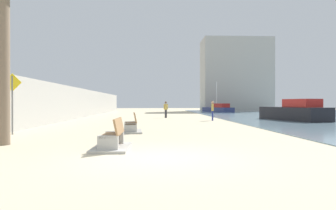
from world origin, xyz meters
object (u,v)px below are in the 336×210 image
at_px(person_standing, 213,109).
at_px(pedestrian_sign, 12,97).
at_px(bench_near, 113,141).
at_px(bench_far, 131,127).
at_px(boat_distant, 218,109).
at_px(boat_mid_bay, 295,112).
at_px(person_walking, 166,108).

xyz_separation_m(person_standing, pedestrian_sign, (-11.36, -10.44, 0.82)).
relative_size(bench_near, bench_far, 0.97).
xyz_separation_m(bench_near, person_standing, (6.14, 15.09, 0.70)).
bearing_deg(person_standing, bench_far, -122.03).
bearing_deg(bench_far, boat_distant, 70.84).
bearing_deg(bench_far, bench_near, -91.78).
distance_m(bench_near, boat_mid_bay, 19.48).
bearing_deg(pedestrian_sign, boat_mid_bay, 28.96).
bearing_deg(person_standing, person_walking, 126.53).
relative_size(boat_distant, pedestrian_sign, 2.44).
relative_size(bench_near, pedestrian_sign, 0.75).
xyz_separation_m(bench_near, boat_distant, (11.61, 38.49, 0.32)).
bearing_deg(bench_far, person_standing, 57.97).
bearing_deg(boat_mid_bay, person_walking, 152.55).
bearing_deg(person_walking, boat_mid_bay, -27.45).
xyz_separation_m(person_walking, pedestrian_sign, (-7.71, -15.37, 0.82)).
xyz_separation_m(bench_near, boat_mid_bay, (12.83, 14.65, 0.48)).
bearing_deg(pedestrian_sign, person_standing, 42.58).
height_order(boat_mid_bay, pedestrian_sign, pedestrian_sign).
relative_size(person_walking, person_standing, 1.00).
relative_size(bench_far, pedestrian_sign, 0.77).
relative_size(boat_distant, boat_mid_bay, 1.05).
bearing_deg(bench_far, pedestrian_sign, -170.49).
relative_size(bench_far, boat_mid_bay, 0.33).
relative_size(bench_near, boat_mid_bay, 0.32).
xyz_separation_m(person_walking, boat_mid_bay, (10.35, -5.37, -0.22)).
xyz_separation_m(person_standing, boat_mid_bay, (6.70, -0.45, -0.22)).
bearing_deg(person_walking, person_standing, -53.47).
xyz_separation_m(bench_far, pedestrian_sign, (-5.40, -0.90, 1.52)).
height_order(person_walking, pedestrian_sign, pedestrian_sign).
distance_m(person_standing, pedestrian_sign, 15.45).
relative_size(person_walking, pedestrian_sign, 0.57).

